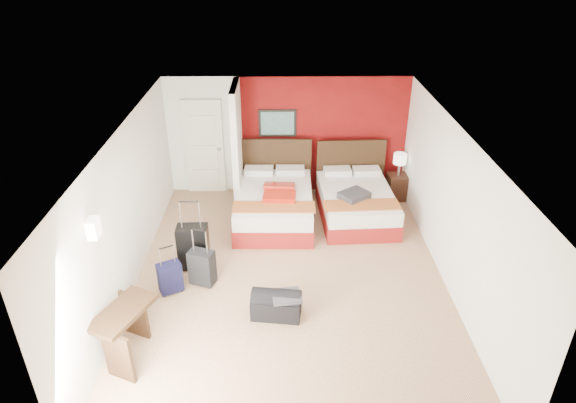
{
  "coord_description": "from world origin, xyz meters",
  "views": [
    {
      "loc": [
        -0.14,
        -6.61,
        5.0
      ],
      "look_at": [
        -0.02,
        0.8,
        1.0
      ],
      "focal_mm": 31.13,
      "sensor_mm": 36.0,
      "label": 1
    }
  ],
  "objects_px": {
    "suitcase_navy": "(170,279)",
    "red_suitcase_open": "(279,192)",
    "suitcase_black": "(194,248)",
    "suitcase_charcoal": "(202,269)",
    "table_lamp": "(399,165)",
    "duffel_bag": "(276,305)",
    "bed_left": "(274,206)",
    "nightstand": "(397,187)",
    "desk": "(127,333)",
    "bed_right": "(356,204)"
  },
  "relations": [
    {
      "from": "nightstand",
      "to": "suitcase_navy",
      "type": "xyz_separation_m",
      "value": [
        -4.19,
        -3.08,
        -0.03
      ]
    },
    {
      "from": "bed_right",
      "to": "suitcase_navy",
      "type": "relative_size",
      "value": 3.98
    },
    {
      "from": "red_suitcase_open",
      "to": "table_lamp",
      "type": "height_order",
      "value": "table_lamp"
    },
    {
      "from": "table_lamp",
      "to": "suitcase_navy",
      "type": "relative_size",
      "value": 0.97
    },
    {
      "from": "suitcase_navy",
      "to": "bed_left",
      "type": "bearing_deg",
      "value": 25.64
    },
    {
      "from": "red_suitcase_open",
      "to": "suitcase_navy",
      "type": "xyz_separation_m",
      "value": [
        -1.71,
        -2.11,
        -0.43
      ]
    },
    {
      "from": "red_suitcase_open",
      "to": "duffel_bag",
      "type": "bearing_deg",
      "value": -86.85
    },
    {
      "from": "suitcase_charcoal",
      "to": "nightstand",
      "type": "bearing_deg",
      "value": 57.52
    },
    {
      "from": "suitcase_black",
      "to": "suitcase_navy",
      "type": "bearing_deg",
      "value": -113.9
    },
    {
      "from": "suitcase_navy",
      "to": "nightstand",
      "type": "bearing_deg",
      "value": 8.01
    },
    {
      "from": "bed_left",
      "to": "suitcase_charcoal",
      "type": "relative_size",
      "value": 3.63
    },
    {
      "from": "duffel_bag",
      "to": "desk",
      "type": "height_order",
      "value": "desk"
    },
    {
      "from": "duffel_bag",
      "to": "red_suitcase_open",
      "type": "bearing_deg",
      "value": 96.31
    },
    {
      "from": "table_lamp",
      "to": "suitcase_black",
      "type": "distance_m",
      "value": 4.62
    },
    {
      "from": "bed_left",
      "to": "suitcase_navy",
      "type": "bearing_deg",
      "value": -124.85
    },
    {
      "from": "bed_left",
      "to": "nightstand",
      "type": "height_order",
      "value": "bed_left"
    },
    {
      "from": "suitcase_charcoal",
      "to": "suitcase_navy",
      "type": "height_order",
      "value": "suitcase_charcoal"
    },
    {
      "from": "table_lamp",
      "to": "suitcase_navy",
      "type": "xyz_separation_m",
      "value": [
        -4.19,
        -3.08,
        -0.54
      ]
    },
    {
      "from": "bed_left",
      "to": "suitcase_black",
      "type": "height_order",
      "value": "suitcase_black"
    },
    {
      "from": "suitcase_charcoal",
      "to": "suitcase_navy",
      "type": "bearing_deg",
      "value": -137.16
    },
    {
      "from": "suitcase_black",
      "to": "suitcase_charcoal",
      "type": "xyz_separation_m",
      "value": [
        0.2,
        -0.46,
        -0.09
      ]
    },
    {
      "from": "suitcase_charcoal",
      "to": "red_suitcase_open",
      "type": "bearing_deg",
      "value": 76.86
    },
    {
      "from": "bed_right",
      "to": "red_suitcase_open",
      "type": "distance_m",
      "value": 1.56
    },
    {
      "from": "bed_left",
      "to": "nightstand",
      "type": "bearing_deg",
      "value": 19.81
    },
    {
      "from": "table_lamp",
      "to": "suitcase_navy",
      "type": "height_order",
      "value": "table_lamp"
    },
    {
      "from": "suitcase_black",
      "to": "suitcase_charcoal",
      "type": "bearing_deg",
      "value": -67.77
    },
    {
      "from": "bed_left",
      "to": "desk",
      "type": "bearing_deg",
      "value": -117.02
    },
    {
      "from": "table_lamp",
      "to": "suitcase_black",
      "type": "xyz_separation_m",
      "value": [
        -3.91,
        -2.42,
        -0.41
      ]
    },
    {
      "from": "desk",
      "to": "red_suitcase_open",
      "type": "bearing_deg",
      "value": 84.11
    },
    {
      "from": "bed_left",
      "to": "table_lamp",
      "type": "distance_m",
      "value": 2.76
    },
    {
      "from": "bed_right",
      "to": "desk",
      "type": "xyz_separation_m",
      "value": [
        -3.51,
        -3.63,
        0.09
      ]
    },
    {
      "from": "suitcase_charcoal",
      "to": "suitcase_navy",
      "type": "distance_m",
      "value": 0.52
    },
    {
      "from": "suitcase_black",
      "to": "suitcase_navy",
      "type": "relative_size",
      "value": 1.53
    },
    {
      "from": "suitcase_charcoal",
      "to": "desk",
      "type": "bearing_deg",
      "value": -96.79
    },
    {
      "from": "bed_left",
      "to": "suitcase_navy",
      "type": "distance_m",
      "value": 2.74
    },
    {
      "from": "table_lamp",
      "to": "suitcase_charcoal",
      "type": "xyz_separation_m",
      "value": [
        -3.71,
        -2.88,
        -0.5
      ]
    },
    {
      "from": "desk",
      "to": "bed_left",
      "type": "bearing_deg",
      "value": 86.05
    },
    {
      "from": "red_suitcase_open",
      "to": "suitcase_black",
      "type": "height_order",
      "value": "suitcase_black"
    },
    {
      "from": "nightstand",
      "to": "desk",
      "type": "xyz_separation_m",
      "value": [
        -4.48,
        -4.42,
        0.11
      ]
    },
    {
      "from": "suitcase_charcoal",
      "to": "duffel_bag",
      "type": "distance_m",
      "value": 1.42
    },
    {
      "from": "bed_right",
      "to": "duffel_bag",
      "type": "xyz_separation_m",
      "value": [
        -1.56,
        -2.87,
        -0.11
      ]
    },
    {
      "from": "red_suitcase_open",
      "to": "nightstand",
      "type": "distance_m",
      "value": 2.69
    },
    {
      "from": "suitcase_charcoal",
      "to": "suitcase_black",
      "type": "bearing_deg",
      "value": 133.17
    },
    {
      "from": "bed_left",
      "to": "desk",
      "type": "xyz_separation_m",
      "value": [
        -1.9,
        -3.55,
        0.07
      ]
    },
    {
      "from": "desk",
      "to": "suitcase_charcoal",
      "type": "bearing_deg",
      "value": 87.72
    },
    {
      "from": "suitcase_navy",
      "to": "duffel_bag",
      "type": "height_order",
      "value": "suitcase_navy"
    },
    {
      "from": "table_lamp",
      "to": "duffel_bag",
      "type": "xyz_separation_m",
      "value": [
        -2.53,
        -3.66,
        -0.6
      ]
    },
    {
      "from": "table_lamp",
      "to": "suitcase_navy",
      "type": "distance_m",
      "value": 5.23
    },
    {
      "from": "bed_right",
      "to": "suitcase_charcoal",
      "type": "bearing_deg",
      "value": -145.44
    },
    {
      "from": "suitcase_navy",
      "to": "red_suitcase_open",
      "type": "bearing_deg",
      "value": 22.69
    }
  ]
}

